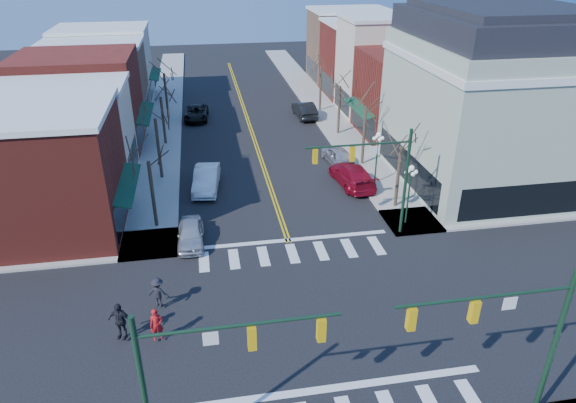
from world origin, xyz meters
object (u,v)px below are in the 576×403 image
car_right_near (352,175)px  pedestrian_red_a (157,325)px  car_left_mid (206,179)px  car_right_mid (337,155)px  lamppost_corner (410,185)px  car_left_near (191,234)px  lamppost_midblock (377,149)px  pedestrian_dark_a (120,321)px  victorian_corner (490,99)px  pedestrian_dark_b (158,292)px  car_right_far (305,110)px  car_left_far (196,113)px

car_right_near → pedestrian_red_a: pedestrian_red_a is taller
car_left_mid → car_right_mid: (11.28, 3.38, -0.10)m
lamppost_corner → car_left_near: 14.50m
lamppost_midblock → pedestrian_dark_a: size_ratio=2.20×
victorian_corner → pedestrian_dark_b: (-24.28, -12.26, -5.66)m
lamppost_corner → pedestrian_dark_b: 17.28m
car_left_near → pedestrian_red_a: bearing=-99.2°
lamppost_midblock → car_left_near: bearing=-155.6°
car_left_near → pedestrian_red_a: 9.00m
car_left_near → lamppost_corner: bearing=1.0°
victorian_corner → car_right_near: bearing=175.7°
lamppost_midblock → pedestrian_dark_b: 20.55m
lamppost_midblock → pedestrian_red_a: (-15.92, -15.35, -1.95)m
pedestrian_red_a → car_right_far: bearing=56.9°
lamppost_corner → pedestrian_dark_b: lamppost_corner is taller
car_right_mid → car_left_near: bearing=34.2°
lamppost_midblock → pedestrian_red_a: bearing=-136.0°
car_left_mid → car_left_near: bearing=-92.0°
victorian_corner → lamppost_midblock: 9.10m
car_right_mid → car_right_far: car_right_far is taller
car_left_far → car_right_near: bearing=-53.9°
car_left_mid → victorian_corner: bearing=1.8°
car_right_mid → pedestrian_red_a: bearing=47.1°
car_left_mid → car_right_near: 11.34m
lamppost_midblock → car_right_near: size_ratio=0.76×
car_right_near → pedestrian_red_a: size_ratio=3.29×
car_left_near → pedestrian_dark_a: pedestrian_dark_a is taller
car_left_mid → car_right_near: size_ratio=0.90×
lamppost_corner → lamppost_midblock: same height
car_left_far → pedestrian_red_a: bearing=-89.5°
victorian_corner → car_right_mid: bearing=152.4°
car_right_mid → pedestrian_dark_a: pedestrian_dark_a is taller
car_left_near → car_right_mid: (12.52, 11.28, 0.05)m
lamppost_corner → car_right_far: size_ratio=0.85×
car_right_near → car_left_near: bearing=22.4°
victorian_corner → car_right_far: (-10.29, 18.49, -5.82)m
car_left_mid → lamppost_corner: bearing=-24.2°
pedestrian_red_a → pedestrian_dark_b: pedestrian_red_a is taller
pedestrian_red_a → pedestrian_dark_a: (-1.71, 0.44, 0.12)m
victorian_corner → car_left_far: victorian_corner is taller
car_left_near → car_right_far: size_ratio=0.79×
car_left_mid → pedestrian_red_a: bearing=-92.7°
car_left_far → car_right_far: (11.61, -1.29, 0.12)m
lamppost_corner → car_left_far: (-13.60, 25.78, -2.24)m
car_left_mid → car_right_mid: bearing=23.6°
car_right_mid → car_left_mid: bearing=8.9°
lamppost_corner → victorian_corner: bearing=35.9°
car_left_near → car_left_mid: 8.00m
pedestrian_red_a → pedestrian_dark_b: bearing=81.0°
car_right_near → car_right_mid: size_ratio=1.31×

